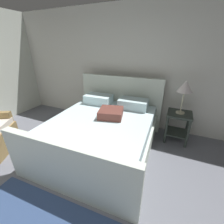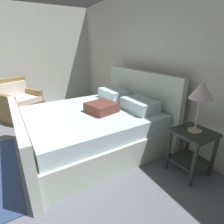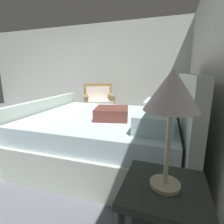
{
  "view_description": "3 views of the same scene",
  "coord_description": "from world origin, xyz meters",
  "views": [
    {
      "loc": [
        0.99,
        0.09,
        1.77
      ],
      "look_at": [
        0.06,
        2.22,
        0.72
      ],
      "focal_mm": 23.74,
      "sensor_mm": 36.0,
      "label": 1
    },
    {
      "loc": [
        2.32,
        1.12,
        1.58
      ],
      "look_at": [
        0.03,
        2.43,
        0.58
      ],
      "focal_mm": 28.27,
      "sensor_mm": 36.0,
      "label": 2
    },
    {
      "loc": [
        2.01,
        2.95,
        1.19
      ],
      "look_at": [
        -0.3,
        2.13,
        0.63
      ],
      "focal_mm": 27.8,
      "sensor_mm": 36.0,
      "label": 3
    }
  ],
  "objects": [
    {
      "name": "armchair",
      "position": [
        -1.96,
        1.17,
        0.35
      ],
      "size": [
        0.99,
        0.98,
        0.9
      ],
      "color": "olive",
      "rests_on": "ground"
    },
    {
      "name": "wall_back",
      "position": [
        0.0,
        3.36,
        1.28
      ],
      "size": [
        6.01,
        0.12,
        2.56
      ],
      "primitive_type": "cube",
      "color": "silver",
      "rests_on": "ground"
    },
    {
      "name": "table_lamp_right",
      "position": [
        1.15,
        2.94,
        1.09
      ],
      "size": [
        0.27,
        0.27,
        0.61
      ],
      "color": "#B7B293",
      "rests_on": "nightstand_right"
    },
    {
      "name": "bed",
      "position": [
        -0.09,
        2.14,
        0.35
      ],
      "size": [
        1.91,
        2.18,
        1.17
      ],
      "color": "silver",
      "rests_on": "ground"
    },
    {
      "name": "area_rug",
      "position": [
        -0.09,
        0.49,
        0.01
      ],
      "size": [
        1.81,
        1.05,
        0.01
      ],
      "primitive_type": "cube",
      "rotation": [
        0.0,
        0.0,
        0.04
      ],
      "color": "navy",
      "rests_on": "ground"
    },
    {
      "name": "wall_side_left",
      "position": [
        -3.01,
        0.0,
        1.28
      ],
      "size": [
        0.12,
        6.72,
        2.56
      ],
      "primitive_type": "cube",
      "color": "silver",
      "rests_on": "ground"
    },
    {
      "name": "nightstand_right",
      "position": [
        1.15,
        2.94,
        0.4
      ],
      "size": [
        0.44,
        0.44,
        0.6
      ],
      "color": "#29322C",
      "rests_on": "ground"
    }
  ]
}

